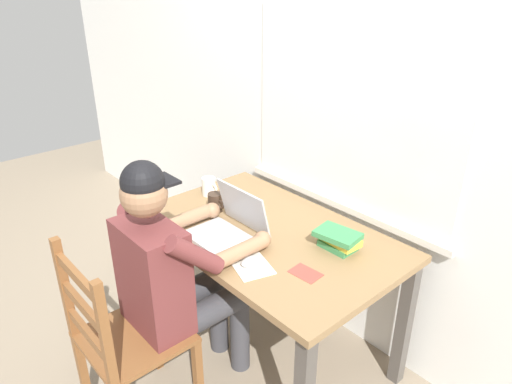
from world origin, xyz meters
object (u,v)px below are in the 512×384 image
at_px(book_stack_main, 338,239).
at_px(landscape_photo_print, 306,273).
at_px(computer_mouse, 251,261).
at_px(desk, 267,249).
at_px(seated_person, 175,272).
at_px(laptop, 230,226).
at_px(wooden_chair, 123,341).
at_px(coffee_mug_white, 209,186).
at_px(coffee_mug_dark, 215,202).

bearing_deg(book_stack_main, landscape_photo_print, -81.21).
bearing_deg(computer_mouse, book_stack_main, 67.04).
distance_m(desk, seated_person, 0.49).
bearing_deg(laptop, desk, 60.97).
distance_m(desk, wooden_chair, 0.79).
relative_size(wooden_chair, landscape_photo_print, 7.23).
height_order(seated_person, book_stack_main, seated_person).
relative_size(desk, computer_mouse, 12.93).
distance_m(seated_person, wooden_chair, 0.36).
distance_m(desk, landscape_photo_print, 0.39).
bearing_deg(coffee_mug_white, coffee_mug_dark, -27.14).
distance_m(seated_person, laptop, 0.34).
xyz_separation_m(laptop, landscape_photo_print, (0.45, 0.05, -0.05)).
relative_size(desk, landscape_photo_print, 9.95).
bearing_deg(coffee_mug_dark, coffee_mug_white, 152.86).
height_order(desk, seated_person, seated_person).
xyz_separation_m(coffee_mug_white, coffee_mug_dark, (0.18, -0.09, -0.00)).
bearing_deg(seated_person, desk, 79.38).
height_order(seated_person, computer_mouse, seated_person).
relative_size(desk, book_stack_main, 6.12).
bearing_deg(landscape_photo_print, desk, 157.56).
bearing_deg(seated_person, computer_mouse, 43.01).
bearing_deg(coffee_mug_white, book_stack_main, 7.00).
height_order(coffee_mug_dark, book_stack_main, coffee_mug_dark).
relative_size(seated_person, book_stack_main, 5.89).
bearing_deg(desk, wooden_chair, -96.74).
bearing_deg(landscape_photo_print, seated_person, -145.95).
height_order(coffee_mug_dark, landscape_photo_print, coffee_mug_dark).
height_order(seated_person, coffee_mug_dark, seated_person).
relative_size(laptop, book_stack_main, 1.56).
xyz_separation_m(laptop, book_stack_main, (0.41, 0.30, -0.01)).
relative_size(desk, coffee_mug_dark, 11.42).
height_order(seated_person, laptop, seated_person).
height_order(laptop, coffee_mug_dark, laptop).
xyz_separation_m(computer_mouse, coffee_mug_white, (-0.68, 0.28, 0.03)).
relative_size(seated_person, coffee_mug_dark, 10.99).
height_order(desk, landscape_photo_print, landscape_photo_print).
bearing_deg(book_stack_main, desk, -156.68).
xyz_separation_m(book_stack_main, landscape_photo_print, (0.04, -0.26, -0.05)).
bearing_deg(desk, book_stack_main, 23.32).
height_order(wooden_chair, coffee_mug_white, wooden_chair).
bearing_deg(computer_mouse, wooden_chair, -115.94).
xyz_separation_m(wooden_chair, computer_mouse, (0.25, 0.51, 0.31)).
bearing_deg(landscape_photo_print, book_stack_main, 94.16).
relative_size(computer_mouse, coffee_mug_white, 0.87).
relative_size(seated_person, coffee_mug_white, 10.78).
distance_m(coffee_mug_white, landscape_photo_print, 0.90).
bearing_deg(laptop, seated_person, -89.98).
bearing_deg(coffee_mug_white, seated_person, -49.89).
xyz_separation_m(desk, book_stack_main, (0.32, 0.14, 0.15)).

